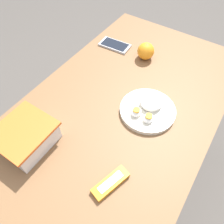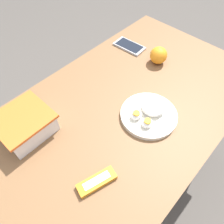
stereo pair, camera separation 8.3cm
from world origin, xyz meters
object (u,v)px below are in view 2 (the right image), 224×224
orange_fruit (158,55)px  rice_plate (149,113)px  candy_bar (97,182)px  cell_phone (129,46)px  food_container (26,125)px

orange_fruit → rice_plate: size_ratio=0.37×
orange_fruit → candy_bar: bearing=-161.4°
candy_bar → cell_phone: (0.61, 0.38, -0.00)m
candy_bar → cell_phone: bearing=32.0°
orange_fruit → candy_bar: orange_fruit is taller
food_container → candy_bar: food_container is taller
food_container → orange_fruit: bearing=-10.4°
candy_bar → cell_phone: candy_bar is taller
rice_plate → cell_phone: rice_plate is taller
food_container → cell_phone: 0.65m
food_container → rice_plate: food_container is taller
rice_plate → cell_phone: bearing=50.1°
food_container → orange_fruit: (0.64, -0.12, 0.00)m
rice_plate → candy_bar: bearing=-173.1°
orange_fruit → cell_phone: bearing=90.5°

